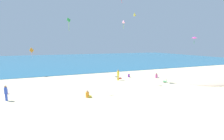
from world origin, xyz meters
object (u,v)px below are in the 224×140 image
at_px(person_4, 6,92).
at_px(kite_yellow, 135,14).
at_px(person_1, 157,76).
at_px(kite_magenta, 194,37).
at_px(cooler_box, 120,78).
at_px(kite_orange, 32,50).
at_px(person_2, 118,74).
at_px(person_3, 6,91).
at_px(beach_chair_far_left, 165,81).
at_px(person_0, 88,95).
at_px(kite_pink, 123,21).
at_px(person_5, 129,76).
at_px(kite_green, 69,21).

height_order(person_4, kite_yellow, kite_yellow).
xyz_separation_m(person_1, kite_magenta, (-1.14, -7.89, 5.81)).
distance_m(cooler_box, kite_magenta, 12.20).
bearing_deg(kite_orange, person_1, -27.38).
bearing_deg(person_2, kite_orange, 97.57).
xyz_separation_m(person_3, person_4, (0.48, -2.78, 0.61)).
xyz_separation_m(cooler_box, person_1, (5.74, -1.71, 0.15)).
xyz_separation_m(beach_chair_far_left, person_0, (-11.93, -2.61, 0.04)).
bearing_deg(person_0, kite_pink, 54.22).
xyz_separation_m(person_0, person_5, (8.94, 7.98, -0.03)).
bearing_deg(kite_green, kite_magenta, -21.79).
bearing_deg(person_2, kite_pink, -140.27).
bearing_deg(kite_magenta, cooler_box, 115.63).
xyz_separation_m(cooler_box, kite_yellow, (8.97, 11.42, 11.87)).
bearing_deg(beach_chair_far_left, kite_orange, 1.47).
bearing_deg(person_3, person_4, 160.54).
distance_m(person_4, kite_green, 9.45).
xyz_separation_m(person_3, kite_orange, (2.38, 10.49, 4.05)).
distance_m(beach_chair_far_left, person_1, 3.19).
distance_m(person_1, person_5, 4.44).
relative_size(person_5, kite_yellow, 0.58).
xyz_separation_m(person_2, kite_pink, (-0.14, -1.91, 7.43)).
distance_m(cooler_box, person_3, 15.19).
xyz_separation_m(person_5, kite_green, (-10.13, -5.06, 7.62)).
distance_m(person_1, kite_orange, 21.01).
bearing_deg(kite_orange, person_2, -36.31).
xyz_separation_m(cooler_box, person_0, (-7.01, -7.40, 0.14)).
distance_m(person_0, kite_yellow, 27.34).
bearing_deg(person_5, person_3, 142.64).
bearing_deg(person_3, kite_orange, -42.08).
relative_size(person_1, kite_pink, 0.64).
bearing_deg(cooler_box, kite_magenta, -64.37).
relative_size(cooler_box, person_3, 0.76).
height_order(kite_pink, kite_orange, kite_pink).
height_order(person_1, person_4, person_4).
height_order(person_5, kite_magenta, kite_magenta).
bearing_deg(kite_orange, kite_yellow, 9.61).
bearing_deg(kite_green, kite_yellow, 42.82).
relative_size(beach_chair_far_left, person_3, 1.08).
xyz_separation_m(person_1, person_2, (-6.42, 0.75, 0.63)).
bearing_deg(person_4, beach_chair_far_left, 144.37).
xyz_separation_m(person_4, kite_yellow, (23.44, 16.92, 11.14)).
bearing_deg(cooler_box, person_4, -159.21).
bearing_deg(person_5, kite_orange, 105.22).
height_order(beach_chair_far_left, cooler_box, beach_chair_far_left).
bearing_deg(person_2, kite_yellow, 5.96).
xyz_separation_m(person_1, person_3, (-20.69, -1.00, -0.03)).
relative_size(kite_magenta, kite_yellow, 0.72).
bearing_deg(kite_pink, person_5, 51.35).
bearing_deg(kite_magenta, kite_orange, 134.66).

